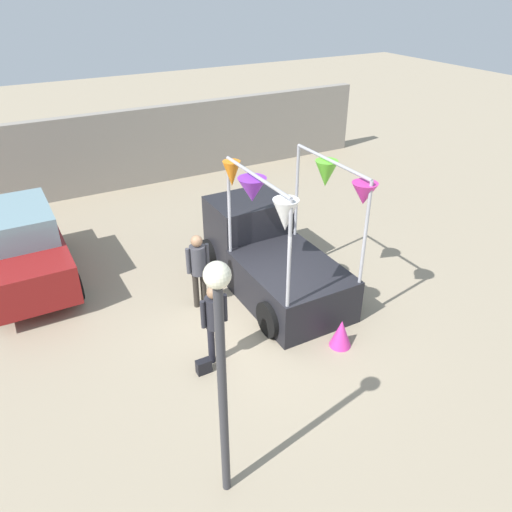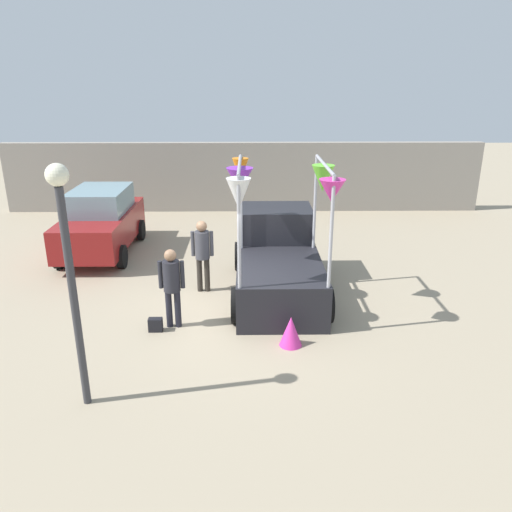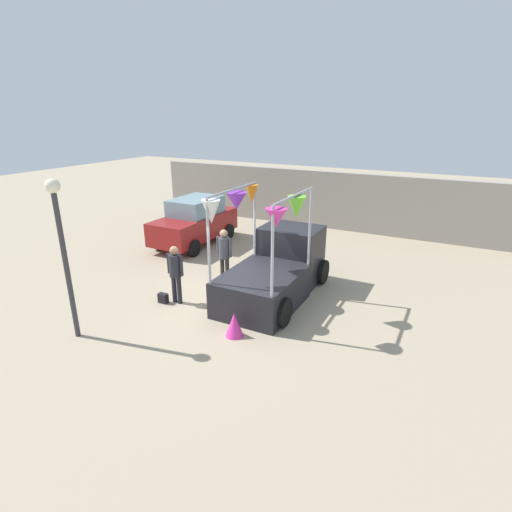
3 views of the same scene
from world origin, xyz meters
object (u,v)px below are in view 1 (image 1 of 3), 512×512
object	(u,v)px
person_customer	(214,317)
person_vendor	(198,264)
vendor_truck	(268,251)
folded_kite_bundle_magenta	(341,333)
parked_car	(23,247)
handbag	(204,366)
street_lamp	(221,356)

from	to	relation	value
person_customer	person_vendor	size ratio (longest dim) A/B	0.96
vendor_truck	folded_kite_bundle_magenta	distance (m)	2.78
parked_car	handbag	size ratio (longest dim) A/B	14.29
person_vendor	street_lamp	xyz separation A→B (m)	(-1.48, -4.39, 1.43)
person_customer	folded_kite_bundle_magenta	distance (m)	2.59
person_customer	handbag	size ratio (longest dim) A/B	6.03
vendor_truck	person_vendor	xyz separation A→B (m)	(-1.78, -0.08, 0.19)
vendor_truck	street_lamp	distance (m)	5.76
vendor_truck	street_lamp	world-z (taller)	street_lamp
street_lamp	parked_car	bearing A→B (deg)	103.21
person_customer	street_lamp	bearing A→B (deg)	-111.82
handbag	street_lamp	world-z (taller)	street_lamp
handbag	folded_kite_bundle_magenta	xyz separation A→B (m)	(2.70, -0.60, 0.16)
street_lamp	person_vendor	bearing A→B (deg)	71.32
parked_car	folded_kite_bundle_magenta	size ratio (longest dim) A/B	6.67
person_vendor	folded_kite_bundle_magenta	world-z (taller)	person_vendor
parked_car	person_customer	distance (m)	5.44
handbag	vendor_truck	bearing A→B (deg)	39.22
handbag	street_lamp	xyz separation A→B (m)	(-0.67, -2.36, 2.35)
parked_car	person_vendor	xyz separation A→B (m)	(3.19, -2.87, 0.12)
person_customer	folded_kite_bundle_magenta	bearing A→B (deg)	-18.87
parked_car	street_lamp	world-z (taller)	street_lamp
person_customer	street_lamp	size ratio (longest dim) A/B	0.44
folded_kite_bundle_magenta	person_vendor	bearing A→B (deg)	125.74
street_lamp	folded_kite_bundle_magenta	world-z (taller)	street_lamp
vendor_truck	parked_car	bearing A→B (deg)	150.64
person_customer	handbag	xyz separation A→B (m)	(-0.35, -0.20, -0.88)
parked_car	street_lamp	size ratio (longest dim) A/B	1.05
street_lamp	vendor_truck	bearing A→B (deg)	53.89
folded_kite_bundle_magenta	vendor_truck	bearing A→B (deg)	92.52
handbag	person_vendor	bearing A→B (deg)	68.26
vendor_truck	parked_car	distance (m)	5.70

